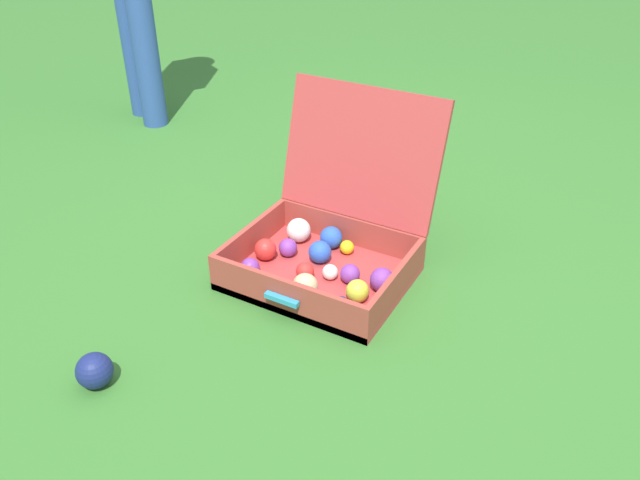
{
  "coord_description": "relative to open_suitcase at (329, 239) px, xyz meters",
  "views": [
    {
      "loc": [
        0.79,
        -1.5,
        1.19
      ],
      "look_at": [
        -0.02,
        -0.06,
        0.15
      ],
      "focal_mm": 35.35,
      "sensor_mm": 36.0,
      "label": 1
    }
  ],
  "objects": [
    {
      "name": "ground_plane",
      "position": [
        0.02,
        -0.01,
        -0.11
      ],
      "size": [
        16.0,
        16.0,
        0.0
      ],
      "primitive_type": "plane",
      "color": "#336B28"
    },
    {
      "name": "open_suitcase",
      "position": [
        0.0,
        0.0,
        0.0
      ],
      "size": [
        0.54,
        0.58,
        0.54
      ],
      "color": "#B23838",
      "rests_on": "ground"
    },
    {
      "name": "stray_ball_on_grass",
      "position": [
        -0.27,
        -0.76,
        -0.07
      ],
      "size": [
        0.1,
        0.1,
        0.1
      ],
      "primitive_type": "sphere",
      "color": "navy",
      "rests_on": "ground"
    }
  ]
}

